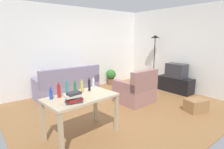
# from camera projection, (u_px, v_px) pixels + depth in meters

# --- Properties ---
(ground_plane) EXTENTS (5.20, 4.40, 0.02)m
(ground_plane) POSITION_uv_depth(u_px,v_px,m) (121.00, 107.00, 4.67)
(ground_plane) COLOR olive
(wall_rear) EXTENTS (5.20, 0.10, 2.70)m
(wall_rear) POSITION_uv_depth(u_px,v_px,m) (78.00, 49.00, 6.08)
(wall_rear) COLOR white
(wall_rear) RESTS_ON ground_plane
(wall_right) EXTENTS (0.10, 4.40, 2.70)m
(wall_right) POSITION_uv_depth(u_px,v_px,m) (181.00, 49.00, 5.98)
(wall_right) COLOR silver
(wall_right) RESTS_ON ground_plane
(couch) EXTENTS (1.79, 0.84, 0.92)m
(couch) POSITION_uv_depth(u_px,v_px,m) (68.00, 87.00, 5.39)
(couch) COLOR gray
(couch) RESTS_ON ground_plane
(tv_stand) EXTENTS (0.44, 1.10, 0.48)m
(tv_stand) POSITION_uv_depth(u_px,v_px,m) (175.00, 84.00, 5.91)
(tv_stand) COLOR black
(tv_stand) RESTS_ON ground_plane
(tv) EXTENTS (0.41, 0.60, 0.44)m
(tv) POSITION_uv_depth(u_px,v_px,m) (176.00, 70.00, 5.82)
(tv) COLOR #2D2D33
(tv) RESTS_ON tv_stand
(torchiere_lamp) EXTENTS (0.32, 0.32, 1.81)m
(torchiere_lamp) POSITION_uv_depth(u_px,v_px,m) (155.00, 47.00, 6.36)
(torchiere_lamp) COLOR black
(torchiere_lamp) RESTS_ON ground_plane
(desk) EXTENTS (1.26, 0.80, 0.76)m
(desk) POSITION_uv_depth(u_px,v_px,m) (81.00, 102.00, 3.16)
(desk) COLOR #C6B28E
(desk) RESTS_ON ground_plane
(potted_plant) EXTENTS (0.36, 0.36, 0.57)m
(potted_plant) POSITION_uv_depth(u_px,v_px,m) (111.00, 76.00, 6.77)
(potted_plant) COLOR brown
(potted_plant) RESTS_ON ground_plane
(armchair) EXTENTS (0.93, 0.87, 0.92)m
(armchair) POSITION_uv_depth(u_px,v_px,m) (136.00, 91.00, 4.93)
(armchair) COLOR #996B66
(armchair) RESTS_ON ground_plane
(storage_box) EXTENTS (0.56, 0.46, 0.30)m
(storage_box) POSITION_uv_depth(u_px,v_px,m) (196.00, 105.00, 4.35)
(storage_box) COLOR olive
(storage_box) RESTS_ON ground_plane
(bottle_blue) EXTENTS (0.05, 0.05, 0.21)m
(bottle_blue) POSITION_uv_depth(u_px,v_px,m) (51.00, 94.00, 2.97)
(bottle_blue) COLOR #2347A3
(bottle_blue) RESTS_ON desk
(bottle_red) EXTENTS (0.06, 0.06, 0.26)m
(bottle_red) POSITION_uv_depth(u_px,v_px,m) (59.00, 91.00, 3.05)
(bottle_red) COLOR #AD2323
(bottle_red) RESTS_ON desk
(bottle_tall) EXTENTS (0.05, 0.05, 0.29)m
(bottle_tall) POSITION_uv_depth(u_px,v_px,m) (67.00, 88.00, 3.14)
(bottle_tall) COLOR teal
(bottle_tall) RESTS_ON desk
(bottle_green) EXTENTS (0.05, 0.05, 0.26)m
(bottle_green) POSITION_uv_depth(u_px,v_px,m) (75.00, 88.00, 3.21)
(bottle_green) COLOR #1E722D
(bottle_green) RESTS_ON desk
(bottle_squat) EXTENTS (0.05, 0.05, 0.24)m
(bottle_squat) POSITION_uv_depth(u_px,v_px,m) (82.00, 87.00, 3.34)
(bottle_squat) COLOR #BCB24C
(bottle_squat) RESTS_ON desk
(bottle_dark) EXTENTS (0.05, 0.05, 0.25)m
(bottle_dark) POSITION_uv_depth(u_px,v_px,m) (89.00, 85.00, 3.42)
(bottle_dark) COLOR black
(bottle_dark) RESTS_ON desk
(bottle_clear) EXTENTS (0.05, 0.05, 0.22)m
(bottle_clear) POSITION_uv_depth(u_px,v_px,m) (93.00, 84.00, 3.58)
(bottle_clear) COLOR silver
(bottle_clear) RESTS_ON desk
(book_stack) EXTENTS (0.28, 0.21, 0.17)m
(book_stack) POSITION_uv_depth(u_px,v_px,m) (74.00, 97.00, 2.82)
(book_stack) COLOR #333338
(book_stack) RESTS_ON desk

